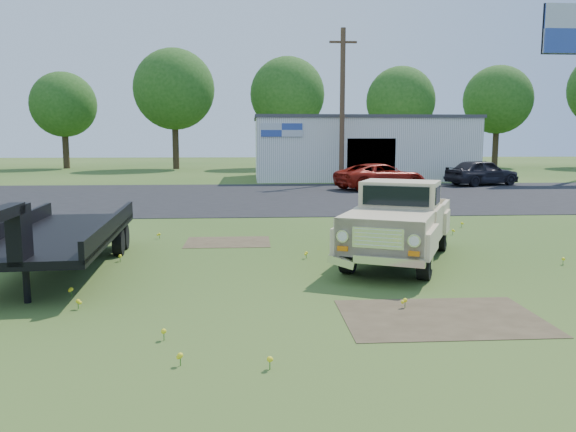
% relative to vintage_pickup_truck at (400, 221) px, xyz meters
% --- Properties ---
extents(ground, '(140.00, 140.00, 0.00)m').
position_rel_vintage_pickup_truck_xyz_m(ground, '(-1.90, -1.00, -0.90)').
color(ground, '#2E4E19').
rests_on(ground, ground).
extents(asphalt_lot, '(90.00, 14.00, 0.02)m').
position_rel_vintage_pickup_truck_xyz_m(asphalt_lot, '(-1.90, 14.00, -0.90)').
color(asphalt_lot, black).
rests_on(asphalt_lot, ground).
extents(dirt_patch_a, '(3.00, 2.00, 0.01)m').
position_rel_vintage_pickup_truck_xyz_m(dirt_patch_a, '(-0.40, -4.00, -0.90)').
color(dirt_patch_a, '#463A25').
rests_on(dirt_patch_a, ground).
extents(dirt_patch_b, '(2.20, 1.60, 0.01)m').
position_rel_vintage_pickup_truck_xyz_m(dirt_patch_b, '(-3.90, 2.50, -0.90)').
color(dirt_patch_b, '#463A25').
rests_on(dirt_patch_b, ground).
extents(commercial_building, '(14.20, 8.20, 4.15)m').
position_rel_vintage_pickup_truck_xyz_m(commercial_building, '(4.10, 25.99, 1.20)').
color(commercial_building, beige).
rests_on(commercial_building, ground).
extents(utility_pole_mid, '(1.60, 0.30, 9.00)m').
position_rel_vintage_pickup_truck_xyz_m(utility_pole_mid, '(2.10, 21.00, 3.71)').
color(utility_pole_mid, '#4F3924').
rests_on(utility_pole_mid, ground).
extents(treeline_b, '(5.76, 5.76, 8.57)m').
position_rel_vintage_pickup_truck_xyz_m(treeline_b, '(-19.90, 40.00, 4.77)').
color(treeline_b, '#352818').
rests_on(treeline_b, ground).
extents(treeline_c, '(7.04, 7.04, 10.47)m').
position_rel_vintage_pickup_truck_xyz_m(treeline_c, '(-9.90, 38.50, 6.04)').
color(treeline_c, '#352818').
rests_on(treeline_c, ground).
extents(treeline_d, '(6.72, 6.72, 10.00)m').
position_rel_vintage_pickup_truck_xyz_m(treeline_d, '(0.10, 39.50, 5.72)').
color(treeline_d, '#352818').
rests_on(treeline_d, ground).
extents(treeline_e, '(6.08, 6.08, 9.04)m').
position_rel_vintage_pickup_truck_xyz_m(treeline_e, '(10.10, 38.00, 5.09)').
color(treeline_e, '#352818').
rests_on(treeline_e, ground).
extents(treeline_f, '(6.40, 6.40, 9.52)m').
position_rel_vintage_pickup_truck_xyz_m(treeline_f, '(20.10, 40.50, 5.40)').
color(treeline_f, '#352818').
rests_on(treeline_f, ground).
extents(vintage_pickup_truck, '(3.81, 5.29, 1.79)m').
position_rel_vintage_pickup_truck_xyz_m(vintage_pickup_truck, '(0.00, 0.00, 0.00)').
color(vintage_pickup_truck, '#D0B98B').
rests_on(vintage_pickup_truck, ground).
extents(flatbed_trailer, '(2.54, 6.42, 1.71)m').
position_rel_vintage_pickup_truck_xyz_m(flatbed_trailer, '(-7.17, -0.40, -0.04)').
color(flatbed_trailer, black).
rests_on(flatbed_trailer, ground).
extents(red_pickup, '(5.39, 3.80, 1.37)m').
position_rel_vintage_pickup_truck_xyz_m(red_pickup, '(3.61, 17.32, -0.21)').
color(red_pickup, maroon).
rests_on(red_pickup, ground).
extents(dark_sedan, '(4.73, 3.11, 1.50)m').
position_rel_vintage_pickup_truck_xyz_m(dark_sedan, '(10.03, 19.47, -0.15)').
color(dark_sedan, black).
rests_on(dark_sedan, ground).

